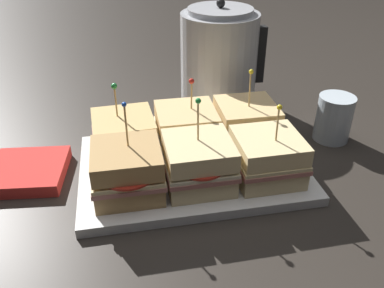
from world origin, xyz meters
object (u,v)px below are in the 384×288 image
(sandwich_back_left, at_px, (124,136))
(kettle_steel, at_px, (219,60))
(sandwich_back_center, at_px, (187,129))
(drinking_glass, at_px, (334,118))
(serving_platter, at_px, (192,168))
(sandwich_front_left, at_px, (128,171))
(sandwich_back_right, at_px, (246,124))
(napkin_stack, at_px, (28,171))
(sandwich_front_center, at_px, (198,163))
(sandwich_front_right, at_px, (267,157))

(sandwich_back_left, bearing_deg, kettle_steel, 42.19)
(sandwich_back_center, relative_size, drinking_glass, 1.48)
(serving_platter, relative_size, sandwich_front_left, 2.55)
(sandwich_back_center, xyz_separation_m, sandwich_back_right, (0.12, 0.00, -0.00))
(sandwich_back_left, bearing_deg, napkin_stack, -174.86)
(drinking_glass, xyz_separation_m, napkin_stack, (-0.63, -0.03, -0.04))
(drinking_glass, bearing_deg, sandwich_back_right, -177.92)
(kettle_steel, height_order, drinking_glass, kettle_steel)
(sandwich_front_center, relative_size, napkin_stack, 1.07)
(sandwich_front_left, relative_size, drinking_glass, 1.65)
(sandwich_front_left, bearing_deg, kettle_steel, 54.59)
(sandwich_front_left, xyz_separation_m, sandwich_back_right, (0.25, 0.12, -0.00))
(sandwich_front_center, distance_m, napkin_stack, 0.33)
(sandwich_front_right, bearing_deg, serving_platter, 153.24)
(sandwich_back_right, bearing_deg, sandwich_front_center, -135.41)
(napkin_stack, bearing_deg, sandwich_back_right, 2.35)
(serving_platter, height_order, sandwich_back_center, sandwich_back_center)
(sandwich_front_right, bearing_deg, napkin_stack, 166.18)
(sandwich_front_left, xyz_separation_m, napkin_stack, (-0.19, 0.11, -0.05))
(sandwich_front_center, distance_m, sandwich_back_center, 0.12)
(serving_platter, bearing_deg, sandwich_back_right, 26.35)
(drinking_glass, bearing_deg, kettle_steel, 133.84)
(serving_platter, relative_size, sandwich_back_right, 2.61)
(sandwich_back_right, bearing_deg, kettle_steel, 90.95)
(sandwich_back_right, bearing_deg, sandwich_back_left, -179.76)
(kettle_steel, xyz_separation_m, drinking_glass, (0.20, -0.21, -0.07))
(sandwich_front_left, bearing_deg, sandwich_front_right, -0.38)
(sandwich_front_left, xyz_separation_m, sandwich_front_center, (0.12, 0.00, 0.00))
(sandwich_front_center, distance_m, sandwich_front_right, 0.13)
(sandwich_front_center, height_order, sandwich_back_left, sandwich_front_center)
(drinking_glass, bearing_deg, sandwich_front_left, -163.78)
(serving_platter, relative_size, sandwich_front_right, 2.84)
(sandwich_front_center, height_order, kettle_steel, kettle_steel)
(sandwich_back_center, distance_m, kettle_steel, 0.26)
(sandwich_back_left, relative_size, kettle_steel, 0.57)
(sandwich_back_center, distance_m, napkin_stack, 0.31)
(sandwich_front_right, relative_size, drinking_glass, 1.48)
(sandwich_front_center, height_order, napkin_stack, sandwich_front_center)
(sandwich_front_center, xyz_separation_m, kettle_steel, (0.12, 0.34, 0.06))
(serving_platter, xyz_separation_m, sandwich_front_center, (-0.00, -0.06, 0.05))
(sandwich_back_left, relative_size, sandwich_back_right, 0.92)
(sandwich_front_left, height_order, sandwich_front_right, sandwich_front_left)
(sandwich_front_center, bearing_deg, napkin_stack, 161.21)
(serving_platter, xyz_separation_m, sandwich_front_right, (0.12, -0.06, 0.05))
(kettle_steel, distance_m, napkin_stack, 0.50)
(sandwich_front_left, relative_size, sandwich_front_center, 1.02)
(sandwich_front_center, relative_size, kettle_steel, 0.62)
(serving_platter, xyz_separation_m, sandwich_back_left, (-0.12, 0.06, 0.05))
(sandwich_back_left, xyz_separation_m, sandwich_back_right, (0.25, 0.00, 0.00))
(sandwich_back_center, relative_size, kettle_steel, 0.57)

